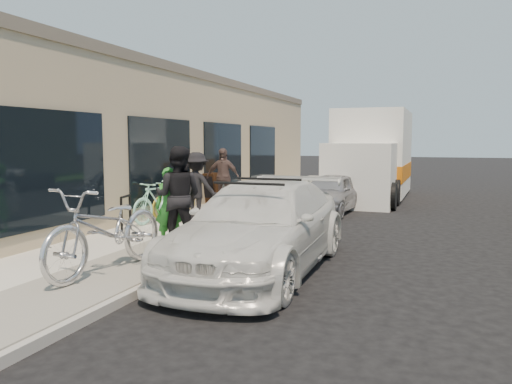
% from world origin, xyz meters
% --- Properties ---
extents(ground, '(120.00, 120.00, 0.00)m').
position_xyz_m(ground, '(0.00, 0.00, 0.00)').
color(ground, black).
rests_on(ground, ground).
extents(sidewalk, '(3.00, 34.00, 0.15)m').
position_xyz_m(sidewalk, '(-2.00, 3.00, 0.07)').
color(sidewalk, beige).
rests_on(sidewalk, ground).
extents(curb, '(0.12, 34.00, 0.13)m').
position_xyz_m(curb, '(-0.45, 3.00, 0.07)').
color(curb, '#A19C93').
rests_on(curb, ground).
extents(storefront, '(3.60, 20.00, 4.22)m').
position_xyz_m(storefront, '(-5.24, 7.99, 2.12)').
color(storefront, tan).
rests_on(storefront, ground).
extents(bike_rack, '(0.17, 0.54, 0.78)m').
position_xyz_m(bike_rack, '(-3.08, 1.75, 0.62)').
color(bike_rack, black).
rests_on(bike_rack, sidewalk).
extents(sandwich_board, '(0.65, 0.65, 0.96)m').
position_xyz_m(sandwich_board, '(-3.36, 6.65, 0.64)').
color(sandwich_board, '#32190E').
rests_on(sandwich_board, sidewalk).
extents(sedan_white, '(2.04, 4.99, 1.49)m').
position_xyz_m(sedan_white, '(0.66, 0.08, 0.72)').
color(sedan_white, silver).
rests_on(sedan_white, ground).
extents(sedan_silver, '(1.65, 3.53, 1.17)m').
position_xyz_m(sedan_silver, '(0.37, 7.03, 0.58)').
color(sedan_silver, '#9B9BA0').
rests_on(sedan_silver, ground).
extents(moving_truck, '(2.54, 6.58, 3.22)m').
position_xyz_m(moving_truck, '(1.00, 11.26, 1.43)').
color(moving_truck, white).
rests_on(moving_truck, ground).
extents(tandem_bike, '(1.06, 2.56, 1.31)m').
position_xyz_m(tandem_bike, '(-1.27, -1.32, 0.81)').
color(tandem_bike, silver).
rests_on(tandem_bike, sidewalk).
extents(woman_rider, '(0.62, 0.50, 1.48)m').
position_xyz_m(woman_rider, '(-1.36, 0.66, 0.89)').
color(woman_rider, '#2E8A2E').
rests_on(woman_rider, sidewalk).
extents(man_standing, '(1.02, 0.86, 1.87)m').
position_xyz_m(man_standing, '(-1.19, 0.71, 1.09)').
color(man_standing, black).
rests_on(man_standing, sidewalk).
extents(cruiser_bike_a, '(0.81, 1.77, 1.03)m').
position_xyz_m(cruiser_bike_a, '(-2.97, 2.91, 0.66)').
color(cruiser_bike_a, '#9AE6CA').
rests_on(cruiser_bike_a, sidewalk).
extents(cruiser_bike_b, '(0.86, 1.86, 0.94)m').
position_xyz_m(cruiser_bike_b, '(-2.93, 3.68, 0.62)').
color(cruiser_bike_b, '#9AE6CA').
rests_on(cruiser_bike_b, sidewalk).
extents(cruiser_bike_c, '(0.84, 1.60, 0.92)m').
position_xyz_m(cruiser_bike_c, '(-3.01, 3.75, 0.61)').
color(cruiser_bike_c, gold).
rests_on(cruiser_bike_c, sidewalk).
extents(bystander_a, '(1.11, 0.66, 1.69)m').
position_xyz_m(bystander_a, '(-2.22, 3.48, 1.00)').
color(bystander_a, black).
rests_on(bystander_a, sidewalk).
extents(bystander_b, '(1.06, 0.52, 1.75)m').
position_xyz_m(bystander_b, '(-2.69, 6.12, 1.02)').
color(bystander_b, brown).
rests_on(bystander_b, sidewalk).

